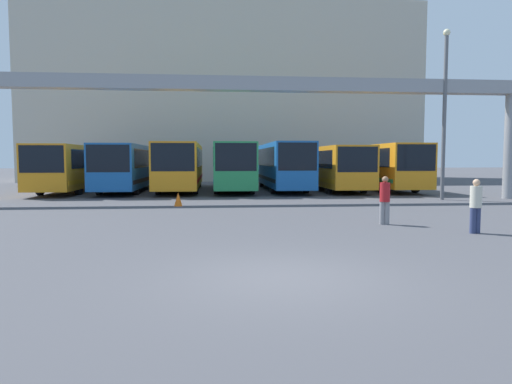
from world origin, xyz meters
name	(u,v)px	position (x,y,z in m)	size (l,w,h in m)	color
ground_plane	(282,278)	(0.00, 0.00, 0.00)	(200.00, 200.00, 0.00)	#47474C
building_backdrop	(225,98)	(0.00, 41.15, 8.67)	(38.62, 12.00, 17.34)	#B7B2A3
overhead_gantry	(238,96)	(0.00, 15.38, 5.36)	(30.18, 0.80, 6.32)	gray
bus_slot_0	(76,165)	(-10.48, 23.55, 1.73)	(2.58, 12.28, 3.00)	orange
bus_slot_1	(127,165)	(-6.99, 22.93, 1.76)	(2.55, 11.04, 3.04)	#1959A5
bus_slot_2	(181,164)	(-3.49, 23.50, 1.81)	(2.63, 12.18, 3.14)	orange
bus_slot_3	(232,164)	(0.00, 22.77, 1.82)	(2.56, 10.73, 3.15)	#268C4C
bus_slot_4	(282,164)	(3.49, 23.58, 1.84)	(2.45, 12.35, 3.19)	#1959A5
bus_slot_5	(334,165)	(6.99, 22.55, 1.72)	(2.60, 10.29, 2.97)	orange
bus_slot_6	(381,164)	(10.48, 23.10, 1.80)	(2.57, 11.38, 3.11)	orange
pedestrian_near_right	(385,199)	(4.39, 6.43, 0.85)	(0.33, 0.33, 1.60)	gray
pedestrian_near_center	(476,205)	(6.35, 4.44, 0.84)	(0.33, 0.33, 1.59)	navy
traffic_cone	(178,199)	(-2.87, 12.94, 0.32)	(0.38, 0.38, 0.63)	orange
lamp_post	(445,108)	(10.82, 14.99, 4.80)	(0.36, 0.36, 8.87)	#595B60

